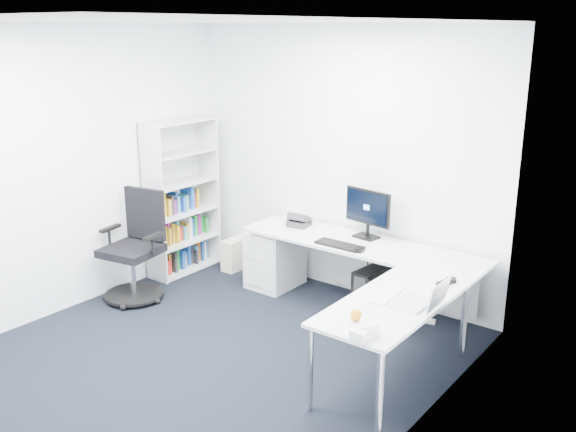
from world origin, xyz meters
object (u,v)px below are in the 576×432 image
Objects in this scene: task_chair at (131,248)px; laptop at (413,289)px; monitor at (367,213)px; l_desk at (345,288)px; bookshelf at (182,197)px.

task_chair is 2.99m from laptop.
monitor is at bearing 131.52° from laptop.
laptop is at bearing -33.50° from l_desk.
bookshelf is at bearing 178.68° from l_desk.
task_chair is 2.14× the size of monitor.
bookshelf is at bearing -159.51° from monitor.
bookshelf is 5.06× the size of laptop.
bookshelf is 3.32× the size of monitor.
monitor reaches higher than l_desk.
task_chair reaches higher than laptop.
monitor reaches higher than task_chair.
l_desk is at bearing -71.66° from monitor.
task_chair is (-1.99, -0.83, 0.21)m from l_desk.
laptop reaches higher than l_desk.
laptop is (3.15, -0.70, -0.05)m from bookshelf.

